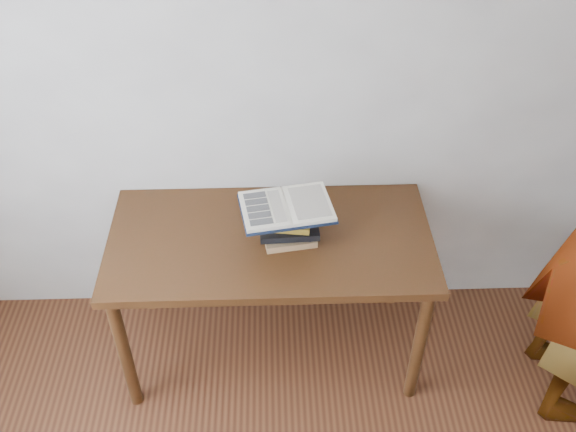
{
  "coord_description": "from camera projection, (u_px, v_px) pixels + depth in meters",
  "views": [
    {
      "loc": [
        0.05,
        -0.73,
        2.74
      ],
      "look_at": [
        0.11,
        1.26,
        1.01
      ],
      "focal_mm": 40.0,
      "sensor_mm": 36.0,
      "label": 1
    }
  ],
  "objects": [
    {
      "name": "room_shell",
      "position": [
        213.0,
        395.0,
        1.28
      ],
      "size": [
        3.54,
        3.54,
        2.62
      ],
      "color": "silver",
      "rests_on": "ground"
    },
    {
      "name": "open_book",
      "position": [
        287.0,
        207.0,
        2.73
      ],
      "size": [
        0.43,
        0.33,
        0.03
      ],
      "rotation": [
        0.0,
        0.0,
        0.17
      ],
      "color": "black",
      "rests_on": "book_stack"
    },
    {
      "name": "desk",
      "position": [
        271.0,
        253.0,
        2.94
      ],
      "size": [
        1.46,
        0.73,
        0.78
      ],
      "color": "#3E200F",
      "rests_on": "ground"
    },
    {
      "name": "book_stack",
      "position": [
        287.0,
        222.0,
        2.81
      ],
      "size": [
        0.27,
        0.21,
        0.18
      ],
      "color": "#A58155",
      "rests_on": "desk"
    }
  ]
}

